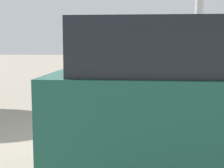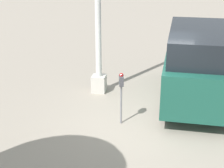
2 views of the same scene
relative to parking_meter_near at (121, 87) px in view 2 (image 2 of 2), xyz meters
name	(u,v)px [view 2 (image 2 of 2)]	position (x,y,z in m)	size (l,w,h in m)	color
ground_plane	(142,123)	(0.08, -0.55, -1.04)	(80.00, 80.00, 0.00)	gray
parking_meter_near	(121,87)	(0.00, 0.00, 0.00)	(0.22, 0.15, 1.41)	gray
lamp_post	(98,22)	(2.07, 1.03, 1.23)	(0.44, 0.44, 6.19)	beige
parked_van	(198,63)	(1.89, -2.02, 0.16)	(4.70, 2.03, 2.23)	#195142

